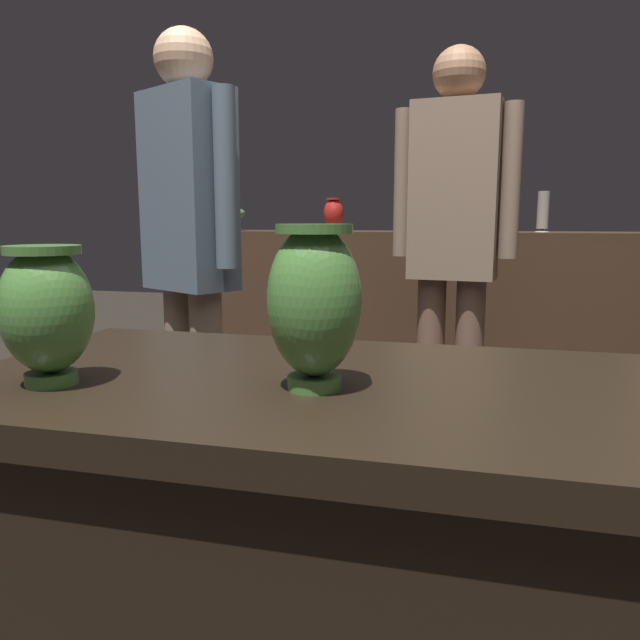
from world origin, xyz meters
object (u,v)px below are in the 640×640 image
object	(u,v)px
shelf_vase_left	(334,213)
shelf_vase_center	(433,216)
shelf_vase_right	(543,213)
vase_tall_behind	(47,310)
visitor_near_left	(190,242)
visitor_center_back	(453,236)
shelf_vase_far_left	(233,214)
vase_centerpiece	(315,301)

from	to	relation	value
shelf_vase_left	shelf_vase_center	distance (m)	0.52
shelf_vase_right	shelf_vase_center	distance (m)	0.52
vase_tall_behind	shelf_vase_left	bearing A→B (deg)	92.86
vase_tall_behind	visitor_near_left	size ratio (longest dim) A/B	0.13
shelf_vase_center	visitor_center_back	size ratio (longest dim) A/B	0.08
shelf_vase_center	visitor_near_left	distance (m)	1.43
visitor_near_left	shelf_vase_right	bearing A→B (deg)	-105.66
shelf_vase_left	shelf_vase_far_left	bearing A→B (deg)	-167.13
shelf_vase_center	visitor_center_back	xyz separation A→B (m)	(0.14, -0.74, -0.08)
vase_centerpiece	visitor_center_back	size ratio (longest dim) A/B	0.15
shelf_vase_left	shelf_vase_center	xyz separation A→B (m)	(0.52, -0.06, -0.02)
vase_tall_behind	shelf_vase_left	world-z (taller)	shelf_vase_left
vase_centerpiece	vase_tall_behind	bearing A→B (deg)	-169.04
vase_centerpiece	shelf_vase_left	world-z (taller)	shelf_vase_left
vase_tall_behind	visitor_near_left	world-z (taller)	visitor_near_left
vase_centerpiece	vase_tall_behind	xyz separation A→B (m)	(-0.40, -0.08, -0.02)
vase_tall_behind	visitor_center_back	world-z (taller)	visitor_center_back
shelf_vase_left	visitor_near_left	xyz separation A→B (m)	(-0.19, -1.30, -0.11)
vase_centerpiece	shelf_vase_left	bearing A→B (deg)	102.58
shelf_vase_far_left	shelf_vase_right	distance (m)	1.56
vase_tall_behind	shelf_vase_center	world-z (taller)	shelf_vase_center
visitor_near_left	vase_centerpiece	bearing A→B (deg)	153.30
vase_centerpiece	shelf_vase_far_left	xyz separation A→B (m)	(-1.04, 2.22, 0.14)
shelf_vase_far_left	vase_tall_behind	bearing A→B (deg)	-74.41
shelf_vase_center	visitor_center_back	world-z (taller)	visitor_center_back
shelf_vase_right	shelf_vase_left	world-z (taller)	shelf_vase_right
vase_centerpiece	shelf_vase_left	size ratio (longest dim) A/B	1.44
shelf_vase_far_left	shelf_vase_right	xyz separation A→B (m)	(1.56, 0.07, 0.00)
vase_tall_behind	shelf_vase_far_left	xyz separation A→B (m)	(-0.64, 2.29, 0.16)
vase_tall_behind	shelf_vase_right	world-z (taller)	shelf_vase_right
vase_tall_behind	visitor_near_left	xyz separation A→B (m)	(-0.31, 1.11, 0.06)
vase_tall_behind	shelf_vase_center	xyz separation A→B (m)	(0.40, 2.36, 0.15)
shelf_vase_far_left	shelf_vase_left	size ratio (longest dim) A/B	0.77
visitor_center_back	shelf_vase_left	bearing A→B (deg)	-43.52
vase_centerpiece	visitor_near_left	xyz separation A→B (m)	(-0.71, 1.04, 0.04)
visitor_center_back	visitor_near_left	bearing A→B (deg)	37.77
shelf_vase_right	shelf_vase_far_left	bearing A→B (deg)	-177.38
vase_tall_behind	visitor_center_back	distance (m)	1.70
shelf_vase_far_left	shelf_vase_center	xyz separation A→B (m)	(1.04, 0.06, -0.01)
vase_centerpiece	vase_tall_behind	distance (m)	0.41
vase_tall_behind	shelf_vase_left	xyz separation A→B (m)	(-0.12, 2.41, 0.17)
shelf_vase_right	shelf_vase_left	size ratio (longest dim) A/B	1.13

